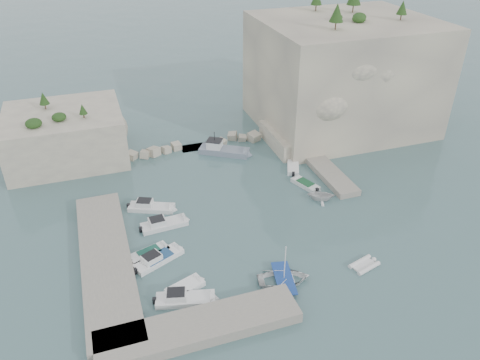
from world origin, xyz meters
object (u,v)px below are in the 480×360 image
object	(u,v)px
motorboat_d	(159,261)
tender_east_a	(320,200)
motorboat_a	(152,209)
work_boat	(224,153)
rowboat	(284,282)
inflatable_dinghy	(364,266)
motorboat_b	(165,226)
motorboat_e	(185,289)
tender_east_b	(305,186)
tender_east_d	(296,157)
motorboat_c	(150,256)
motorboat_f	(186,301)
tender_east_c	(293,168)

from	to	relation	value
motorboat_d	tender_east_a	xyz separation A→B (m)	(21.46, 4.98, 0.00)
motorboat_a	work_boat	distance (m)	16.85
rowboat	inflatable_dinghy	size ratio (longest dim) A/B	1.60
motorboat_b	tender_east_a	bearing A→B (deg)	-6.64
motorboat_d	motorboat_e	world-z (taller)	motorboat_d
motorboat_e	tender_east_b	size ratio (longest dim) A/B	0.93
motorboat_e	work_boat	bearing A→B (deg)	44.93
tender_east_d	motorboat_a	bearing A→B (deg)	130.70
rowboat	work_boat	distance (m)	27.93
tender_east_b	work_boat	world-z (taller)	work_boat
rowboat	work_boat	bearing A→B (deg)	6.19
motorboat_b	tender_east_b	xyz separation A→B (m)	(19.32, 2.78, 0.00)
motorboat_c	tender_east_b	world-z (taller)	same
motorboat_e	inflatable_dinghy	xyz separation A→B (m)	(18.33, -2.67, 0.00)
motorboat_f	work_boat	size ratio (longest dim) A/B	0.76
motorboat_a	motorboat_d	xyz separation A→B (m)	(-0.89, -9.69, 0.00)
motorboat_f	tender_east_b	bearing A→B (deg)	52.05
tender_east_c	work_boat	xyz separation A→B (m)	(-7.90, 7.29, 0.00)
motorboat_b	tender_east_b	size ratio (longest dim) A/B	1.32
tender_east_b	tender_east_c	distance (m)	4.90
motorboat_a	motorboat_e	size ratio (longest dim) A/B	1.49
motorboat_b	motorboat_f	world-z (taller)	same
rowboat	tender_east_d	size ratio (longest dim) A/B	1.23
motorboat_d	tender_east_b	distance (m)	22.73
motorboat_b	motorboat_f	bearing A→B (deg)	-95.83
motorboat_b	motorboat_c	bearing A→B (deg)	-122.43
tender_east_c	work_boat	distance (m)	10.75
motorboat_d	tender_east_b	world-z (taller)	motorboat_d
tender_east_a	inflatable_dinghy	bearing A→B (deg)	-162.34
tender_east_c	tender_east_d	distance (m)	3.43
motorboat_b	motorboat_d	xyz separation A→B (m)	(-1.72, -5.82, 0.00)
motorboat_c	inflatable_dinghy	world-z (taller)	motorboat_c
motorboat_e	tender_east_d	xyz separation A→B (m)	(21.56, 21.38, 0.00)
motorboat_a	motorboat_c	world-z (taller)	motorboat_a
tender_east_b	tender_east_d	bearing A→B (deg)	-36.50
motorboat_c	motorboat_b	bearing A→B (deg)	43.61
motorboat_a	motorboat_e	world-z (taller)	motorboat_a
motorboat_a	tender_east_a	xyz separation A→B (m)	(20.58, -4.71, 0.00)
tender_east_d	inflatable_dinghy	bearing A→B (deg)	-163.67
motorboat_b	tender_east_c	xyz separation A→B (m)	(19.76, 7.66, 0.00)
motorboat_c	tender_east_d	size ratio (longest dim) A/B	1.10
motorboat_b	motorboat_e	bearing A→B (deg)	-94.33
motorboat_a	rowboat	world-z (taller)	motorboat_a
motorboat_a	motorboat_e	distance (m)	14.68
motorboat_e	motorboat_b	bearing A→B (deg)	69.60
tender_east_b	work_boat	size ratio (longest dim) A/B	0.55
inflatable_dinghy	tender_east_b	size ratio (longest dim) A/B	0.74
tender_east_d	motorboat_d	bearing A→B (deg)	149.19
tender_east_b	motorboat_a	bearing A→B (deg)	66.28
motorboat_e	work_boat	world-z (taller)	work_boat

